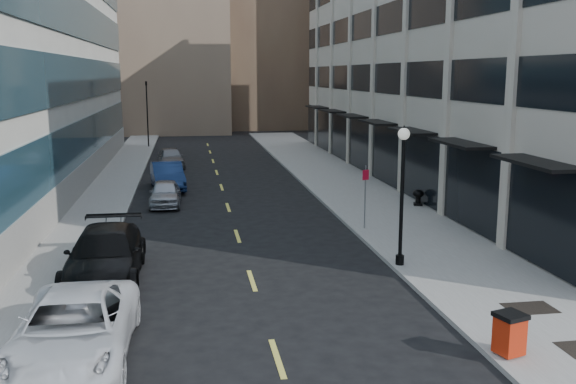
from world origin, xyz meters
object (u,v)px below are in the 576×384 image
object	(u,v)px
lamppost	(402,184)
sign_post	(365,189)
car_silver_sedan	(165,193)
car_grey_sedan	(171,157)
car_black_pickup	(105,255)
trash_bin	(509,332)
car_white_van	(74,329)
urn_planter	(418,196)
traffic_signal	(146,86)
car_blue_sedan	(167,176)

from	to	relation	value
lamppost	sign_post	xyz separation A→B (m)	(0.24, 5.42, -1.15)
car_silver_sedan	lamppost	bearing A→B (deg)	-55.17
car_grey_sedan	car_black_pickup	bearing A→B (deg)	-100.79
car_silver_sedan	car_grey_sedan	distance (m)	14.00
trash_bin	car_white_van	bearing A→B (deg)	154.46
car_black_pickup	sign_post	bearing A→B (deg)	26.81
trash_bin	urn_planter	distance (m)	17.79
traffic_signal	trash_bin	xyz separation A→B (m)	(10.96, -47.00, -5.00)
urn_planter	car_silver_sedan	bearing A→B (deg)	168.11
trash_bin	car_blue_sedan	bearing A→B (deg)	92.51
sign_post	trash_bin	bearing A→B (deg)	-113.03
car_blue_sedan	car_black_pickup	bearing A→B (deg)	-102.16
sign_post	urn_planter	bearing A→B (deg)	24.45
car_white_van	car_blue_sedan	size ratio (longest dim) A/B	1.18
car_black_pickup	urn_planter	xyz separation A→B (m)	(14.40, 9.49, -0.21)
car_blue_sedan	lamppost	size ratio (longest dim) A/B	1.00
urn_planter	traffic_signal	bearing A→B (deg)	116.95
car_white_van	sign_post	bearing A→B (deg)	48.56
car_silver_sedan	sign_post	distance (m)	11.31
car_black_pickup	car_silver_sedan	xyz separation A→B (m)	(1.60, 12.19, -0.19)
car_grey_sedan	urn_planter	distance (m)	21.04
car_grey_sedan	trash_bin	distance (m)	35.08
car_black_pickup	lamppost	size ratio (longest dim) A/B	1.20
car_black_pickup	lamppost	distance (m)	10.34
sign_post	car_black_pickup	bearing A→B (deg)	-176.29
car_silver_sedan	car_grey_sedan	xyz separation A→B (m)	(0.00, 14.00, 0.08)
car_silver_sedan	car_blue_sedan	xyz separation A→B (m)	(0.00, 4.77, 0.15)
sign_post	car_grey_sedan	bearing A→B (deg)	89.89
car_black_pickup	car_grey_sedan	xyz separation A→B (m)	(1.60, 26.19, -0.12)
car_grey_sedan	lamppost	bearing A→B (deg)	-79.50
car_black_pickup	urn_planter	distance (m)	17.25
car_black_pickup	car_silver_sedan	distance (m)	12.29
car_grey_sedan	trash_bin	xyz separation A→B (m)	(8.66, -34.00, -0.03)
car_black_pickup	sign_post	size ratio (longest dim) A/B	2.14
lamppost	traffic_signal	bearing A→B (deg)	105.30
car_white_van	car_black_pickup	size ratio (longest dim) A/B	0.99
car_silver_sedan	car_blue_sedan	distance (m)	4.77
trash_bin	urn_planter	bearing A→B (deg)	59.78
traffic_signal	car_white_van	world-z (taller)	traffic_signal
car_grey_sedan	car_silver_sedan	bearing A→B (deg)	-97.29
trash_bin	urn_planter	xyz separation A→B (m)	(4.14, 17.30, -0.07)
trash_bin	sign_post	xyz separation A→B (m)	(0.08, 12.93, 1.18)
traffic_signal	car_black_pickup	xyz separation A→B (m)	(0.70, -39.19, -4.86)
car_black_pickup	car_silver_sedan	bearing A→B (deg)	82.96
car_white_van	trash_bin	xyz separation A→B (m)	(10.26, -1.59, -0.10)
sign_post	car_blue_sedan	bearing A→B (deg)	103.81
trash_bin	urn_planter	world-z (taller)	trash_bin
car_silver_sedan	car_blue_sedan	world-z (taller)	car_blue_sedan
traffic_signal	car_grey_sedan	world-z (taller)	traffic_signal
car_black_pickup	urn_planter	world-z (taller)	car_black_pickup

